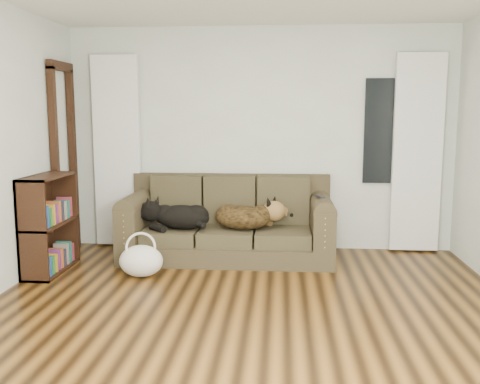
# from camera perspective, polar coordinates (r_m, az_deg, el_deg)

# --- Properties ---
(floor) EXTENTS (5.00, 5.00, 0.00)m
(floor) POSITION_cam_1_polar(r_m,az_deg,el_deg) (4.15, 0.59, -14.42)
(floor) COLOR black
(floor) RESTS_ON ground
(wall_back) EXTENTS (4.50, 0.04, 2.60)m
(wall_back) POSITION_cam_1_polar(r_m,az_deg,el_deg) (6.33, 2.15, 5.63)
(wall_back) COLOR silver
(wall_back) RESTS_ON ground
(curtain_left) EXTENTS (0.55, 0.08, 2.25)m
(curtain_left) POSITION_cam_1_polar(r_m,az_deg,el_deg) (6.55, -12.95, 4.21)
(curtain_left) COLOR white
(curtain_left) RESTS_ON ground
(curtain_right) EXTENTS (0.55, 0.08, 2.25)m
(curtain_right) POSITION_cam_1_polar(r_m,az_deg,el_deg) (6.44, 18.37, 3.92)
(curtain_right) COLOR white
(curtain_right) RESTS_ON ground
(window_pane) EXTENTS (0.50, 0.03, 1.20)m
(window_pane) POSITION_cam_1_polar(r_m,az_deg,el_deg) (6.40, 15.31, 6.27)
(window_pane) COLOR black
(window_pane) RESTS_ON wall_back
(door_casing) EXTENTS (0.07, 0.60, 2.10)m
(door_casing) POSITION_cam_1_polar(r_m,az_deg,el_deg) (6.38, -18.21, 2.99)
(door_casing) COLOR black
(door_casing) RESTS_ON ground
(sofa) EXTENTS (2.31, 1.00, 0.94)m
(sofa) POSITION_cam_1_polar(r_m,az_deg,el_deg) (5.94, -1.34, -2.83)
(sofa) COLOR #322E1D
(sofa) RESTS_ON floor
(dog_black_lab) EXTENTS (0.73, 0.61, 0.27)m
(dog_black_lab) POSITION_cam_1_polar(r_m,az_deg,el_deg) (5.91, -6.56, -2.63)
(dog_black_lab) COLOR black
(dog_black_lab) RESTS_ON sofa
(dog_shepherd) EXTENTS (0.72, 0.57, 0.28)m
(dog_shepherd) POSITION_cam_1_polar(r_m,az_deg,el_deg) (5.86, 0.68, -2.58)
(dog_shepherd) COLOR black
(dog_shepherd) RESTS_ON sofa
(tv_remote) EXTENTS (0.10, 0.17, 0.02)m
(tv_remote) POSITION_cam_1_polar(r_m,az_deg,el_deg) (5.75, 8.50, -0.47)
(tv_remote) COLOR black
(tv_remote) RESTS_ON sofa
(tote_bag) EXTENTS (0.44, 0.34, 0.32)m
(tote_bag) POSITION_cam_1_polar(r_m,az_deg,el_deg) (5.42, -10.50, -7.23)
(tote_bag) COLOR silver
(tote_bag) RESTS_ON floor
(bookshelf) EXTENTS (0.39, 0.82, 0.99)m
(bookshelf) POSITION_cam_1_polar(r_m,az_deg,el_deg) (5.76, -19.69, -3.17)
(bookshelf) COLOR black
(bookshelf) RESTS_ON floor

